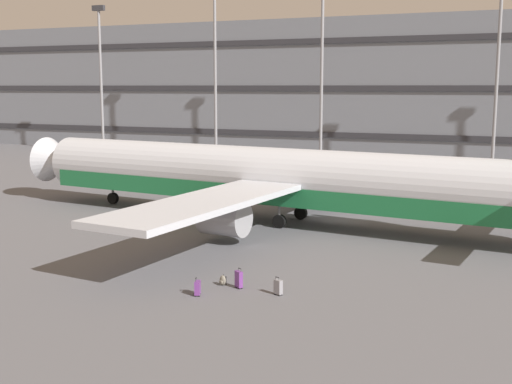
% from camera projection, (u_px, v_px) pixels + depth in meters
% --- Properties ---
extents(ground_plane, '(600.00, 600.00, 0.00)m').
position_uv_depth(ground_plane, '(328.00, 221.00, 45.71)').
color(ground_plane, '#5B5B60').
extents(terminal_structure, '(144.55, 20.46, 18.05)m').
position_uv_depth(terminal_structure, '(433.00, 88.00, 90.21)').
color(terminal_structure, slate).
rests_on(terminal_structure, ground_plane).
extents(airliner, '(43.83, 35.58, 10.99)m').
position_uv_depth(airliner, '(276.00, 179.00, 45.06)').
color(airliner, silver).
rests_on(airliner, ground_plane).
extents(light_mast_far_left, '(1.80, 0.50, 19.92)m').
position_uv_depth(light_mast_far_left, '(101.00, 69.00, 89.07)').
color(light_mast_far_left, gray).
rests_on(light_mast_far_left, ground_plane).
extents(light_mast_left, '(1.80, 0.50, 24.49)m').
position_uv_depth(light_mast_left, '(215.00, 48.00, 82.21)').
color(light_mast_left, gray).
rests_on(light_mast_left, ground_plane).
extents(light_mast_center_left, '(1.80, 0.50, 23.97)m').
position_uv_depth(light_mast_center_left, '(322.00, 48.00, 77.00)').
color(light_mast_center_left, gray).
rests_on(light_mast_center_left, ground_plane).
extents(light_mast_center_right, '(1.80, 0.50, 20.69)m').
position_uv_depth(light_mast_center_right, '(498.00, 60.00, 69.93)').
color(light_mast_center_right, gray).
rests_on(light_mast_center_right, ground_plane).
extents(suitcase_scuffed, '(0.47, 0.42, 0.94)m').
position_uv_depth(suitcase_scuffed, '(239.00, 279.00, 30.53)').
color(suitcase_scuffed, '#72388C').
rests_on(suitcase_scuffed, ground_plane).
extents(suitcase_laid_flat, '(0.36, 0.50, 0.81)m').
position_uv_depth(suitcase_laid_flat, '(198.00, 288.00, 29.47)').
color(suitcase_laid_flat, '#72388C').
rests_on(suitcase_laid_flat, ground_plane).
extents(suitcase_orange, '(0.44, 0.36, 0.84)m').
position_uv_depth(suitcase_orange, '(278.00, 287.00, 29.53)').
color(suitcase_orange, gray).
rests_on(suitcase_orange, ground_plane).
extents(backpack_small, '(0.44, 0.40, 0.53)m').
position_uv_depth(backpack_small, '(223.00, 281.00, 30.98)').
color(backpack_small, gray).
rests_on(backpack_small, ground_plane).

